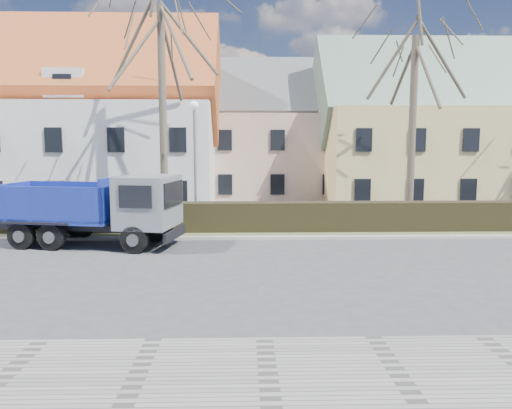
{
  "coord_description": "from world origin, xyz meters",
  "views": [
    {
      "loc": [
        1.81,
        -15.66,
        4.01
      ],
      "look_at": [
        2.3,
        3.4,
        1.6
      ],
      "focal_mm": 35.0,
      "sensor_mm": 36.0,
      "label": 1
    }
  ],
  "objects_px": {
    "streetlight": "(195,165)",
    "parked_car_a": "(45,206)",
    "cart_frame": "(124,235)",
    "dump_truck": "(85,209)"
  },
  "relations": [
    {
      "from": "streetlight",
      "to": "parked_car_a",
      "type": "bearing_deg",
      "value": 159.71
    },
    {
      "from": "streetlight",
      "to": "cart_frame",
      "type": "xyz_separation_m",
      "value": [
        -2.58,
        -3.1,
        -2.62
      ]
    },
    {
      "from": "dump_truck",
      "to": "streetlight",
      "type": "bearing_deg",
      "value": 51.44
    },
    {
      "from": "dump_truck",
      "to": "parked_car_a",
      "type": "height_order",
      "value": "dump_truck"
    },
    {
      "from": "cart_frame",
      "to": "parked_car_a",
      "type": "distance_m",
      "value": 8.14
    },
    {
      "from": "dump_truck",
      "to": "parked_car_a",
      "type": "xyz_separation_m",
      "value": [
        -4.06,
        6.37,
        -0.69
      ]
    },
    {
      "from": "streetlight",
      "to": "parked_car_a",
      "type": "distance_m",
      "value": 8.82
    },
    {
      "from": "dump_truck",
      "to": "parked_car_a",
      "type": "bearing_deg",
      "value": 133.19
    },
    {
      "from": "dump_truck",
      "to": "cart_frame",
      "type": "distance_m",
      "value": 1.78
    },
    {
      "from": "streetlight",
      "to": "dump_truck",
      "type": "bearing_deg",
      "value": -139.23
    }
  ]
}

